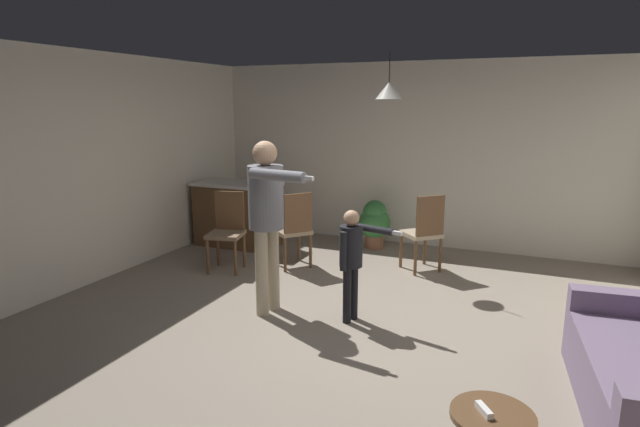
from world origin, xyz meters
The scene contains 12 objects.
ground centered at (0.00, 0.00, 0.00)m, with size 7.68×7.68×0.00m, color gray.
wall_back centered at (0.00, 3.20, 1.35)m, with size 6.40×0.10×2.70m, color silver.
wall_left centered at (-3.20, 0.00, 1.35)m, with size 0.10×6.40×2.70m, color silver.
kitchen_counter centered at (-2.45, 2.06, 0.48)m, with size 1.26×0.66×0.95m.
person_adult centered at (-0.78, -0.01, 1.09)m, with size 0.82×0.60×1.75m.
person_child centered at (0.07, 0.11, 0.69)m, with size 0.60×0.31×1.12m.
dining_chair_by_counter centered at (-1.95, 1.02, 0.55)m, with size 0.51×0.51×1.00m.
dining_chair_near_wall centered at (-1.18, 1.40, 0.55)m, with size 0.59×0.59×1.00m.
dining_chair_centre_back centered at (0.40, 1.90, 0.55)m, with size 0.59×0.59×1.00m.
potted_plant_corner centered at (-0.50, 2.71, 0.39)m, with size 0.47×0.47×0.72m.
spare_remote_on_table centered at (1.48, -1.82, 0.54)m, with size 0.04×0.13×0.04m, color white.
ceiling_light_pendant centered at (-0.05, 1.68, 2.25)m, with size 0.32×0.32×0.55m.
Camera 1 is at (1.64, -4.36, 2.11)m, focal length 28.75 mm.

